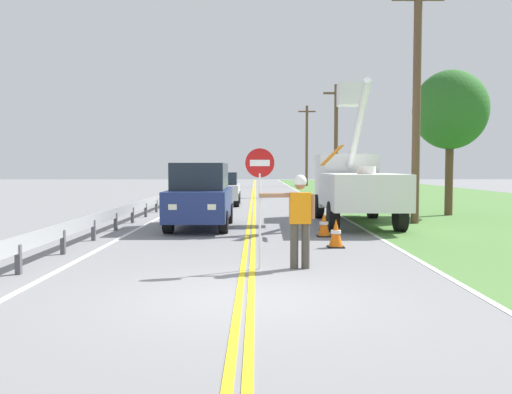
{
  "coord_description": "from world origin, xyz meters",
  "views": [
    {
      "loc": [
        0.17,
        -7.99,
        1.97
      ],
      "look_at": [
        0.16,
        5.88,
        1.2
      ],
      "focal_mm": 37.81,
      "sensor_mm": 36.0,
      "label": 1
    }
  ],
  "objects_px": {
    "stop_sign_paddle": "(260,181)",
    "roadside_tree_verge": "(451,110)",
    "flagger_worker": "(300,215)",
    "utility_pole_far": "(307,144)",
    "oncoming_suv_nearest": "(201,195)",
    "utility_bucket_truck": "(354,183)",
    "traffic_cone_mid": "(324,225)",
    "utility_pole_mid": "(336,138)",
    "utility_pole_near": "(417,98)",
    "traffic_cone_lead": "(336,234)",
    "oncoming_sedan_second": "(222,189)"
  },
  "relations": [
    {
      "from": "flagger_worker",
      "to": "utility_pole_far",
      "type": "xyz_separation_m",
      "value": [
        4.47,
        46.13,
        3.32
      ]
    },
    {
      "from": "flagger_worker",
      "to": "utility_bucket_truck",
      "type": "relative_size",
      "value": 0.27
    },
    {
      "from": "flagger_worker",
      "to": "traffic_cone_lead",
      "type": "distance_m",
      "value": 3.06
    },
    {
      "from": "utility_bucket_truck",
      "to": "traffic_cone_lead",
      "type": "relative_size",
      "value": 9.78
    },
    {
      "from": "oncoming_sedan_second",
      "to": "utility_pole_mid",
      "type": "height_order",
      "value": "utility_pole_mid"
    },
    {
      "from": "utility_pole_near",
      "to": "utility_pole_mid",
      "type": "distance_m",
      "value": 18.78
    },
    {
      "from": "roadside_tree_verge",
      "to": "utility_pole_mid",
      "type": "bearing_deg",
      "value": 98.5
    },
    {
      "from": "oncoming_suv_nearest",
      "to": "utility_pole_far",
      "type": "relative_size",
      "value": 0.55
    },
    {
      "from": "utility_pole_near",
      "to": "traffic_cone_lead",
      "type": "height_order",
      "value": "utility_pole_near"
    },
    {
      "from": "utility_bucket_truck",
      "to": "utility_pole_near",
      "type": "distance_m",
      "value": 3.66
    },
    {
      "from": "utility_pole_mid",
      "to": "utility_pole_far",
      "type": "bearing_deg",
      "value": 90.77
    },
    {
      "from": "utility_pole_far",
      "to": "roadside_tree_verge",
      "type": "xyz_separation_m",
      "value": [
        2.58,
        -34.49,
        -0.1
      ]
    },
    {
      "from": "traffic_cone_lead",
      "to": "oncoming_sedan_second",
      "type": "bearing_deg",
      "value": 104.19
    },
    {
      "from": "flagger_worker",
      "to": "oncoming_sedan_second",
      "type": "xyz_separation_m",
      "value": [
        -2.65,
        17.65,
        -0.21
      ]
    },
    {
      "from": "utility_pole_near",
      "to": "traffic_cone_lead",
      "type": "bearing_deg",
      "value": -122.46
    },
    {
      "from": "utility_pole_near",
      "to": "utility_pole_far",
      "type": "relative_size",
      "value": 1.0
    },
    {
      "from": "utility_pole_mid",
      "to": "traffic_cone_lead",
      "type": "height_order",
      "value": "utility_pole_mid"
    },
    {
      "from": "stop_sign_paddle",
      "to": "roadside_tree_verge",
      "type": "height_order",
      "value": "roadside_tree_verge"
    },
    {
      "from": "utility_bucket_truck",
      "to": "utility_pole_mid",
      "type": "distance_m",
      "value": 18.87
    },
    {
      "from": "stop_sign_paddle",
      "to": "traffic_cone_lead",
      "type": "distance_m",
      "value": 3.65
    },
    {
      "from": "utility_bucket_truck",
      "to": "utility_pole_far",
      "type": "distance_m",
      "value": 37.64
    },
    {
      "from": "stop_sign_paddle",
      "to": "utility_bucket_truck",
      "type": "distance_m",
      "value": 9.33
    },
    {
      "from": "oncoming_suv_nearest",
      "to": "utility_pole_mid",
      "type": "height_order",
      "value": "utility_pole_mid"
    },
    {
      "from": "flagger_worker",
      "to": "utility_pole_far",
      "type": "height_order",
      "value": "utility_pole_far"
    },
    {
      "from": "traffic_cone_lead",
      "to": "oncoming_suv_nearest",
      "type": "bearing_deg",
      "value": 131.42
    },
    {
      "from": "oncoming_suv_nearest",
      "to": "utility_pole_near",
      "type": "xyz_separation_m",
      "value": [
        7.37,
        1.43,
        3.3
      ]
    },
    {
      "from": "stop_sign_paddle",
      "to": "utility_pole_near",
      "type": "relative_size",
      "value": 0.28
    },
    {
      "from": "utility_pole_far",
      "to": "oncoming_suv_nearest",
      "type": "bearing_deg",
      "value": -100.3
    },
    {
      "from": "utility_bucket_truck",
      "to": "utility_pole_near",
      "type": "bearing_deg",
      "value": -5.45
    },
    {
      "from": "flagger_worker",
      "to": "roadside_tree_verge",
      "type": "height_order",
      "value": "roadside_tree_verge"
    },
    {
      "from": "stop_sign_paddle",
      "to": "utility_pole_mid",
      "type": "height_order",
      "value": "utility_pole_mid"
    },
    {
      "from": "oncoming_sedan_second",
      "to": "traffic_cone_lead",
      "type": "distance_m",
      "value": 15.36
    },
    {
      "from": "stop_sign_paddle",
      "to": "utility_pole_near",
      "type": "bearing_deg",
      "value": 57.05
    },
    {
      "from": "oncoming_sedan_second",
      "to": "stop_sign_paddle",
      "type": "bearing_deg",
      "value": -83.94
    },
    {
      "from": "stop_sign_paddle",
      "to": "utility_pole_near",
      "type": "height_order",
      "value": "utility_pole_near"
    },
    {
      "from": "oncoming_suv_nearest",
      "to": "roadside_tree_verge",
      "type": "relative_size",
      "value": 0.78
    },
    {
      "from": "flagger_worker",
      "to": "stop_sign_paddle",
      "type": "height_order",
      "value": "stop_sign_paddle"
    },
    {
      "from": "utility_bucket_truck",
      "to": "utility_pole_mid",
      "type": "relative_size",
      "value": 0.89
    },
    {
      "from": "oncoming_sedan_second",
      "to": "utility_pole_near",
      "type": "xyz_separation_m",
      "value": [
        7.38,
        -9.2,
        3.53
      ]
    },
    {
      "from": "utility_pole_far",
      "to": "traffic_cone_mid",
      "type": "xyz_separation_m",
      "value": [
        -3.39,
        -41.29,
        -4.03
      ]
    },
    {
      "from": "oncoming_sedan_second",
      "to": "utility_pole_near",
      "type": "distance_m",
      "value": 12.31
    },
    {
      "from": "stop_sign_paddle",
      "to": "roadside_tree_verge",
      "type": "distance_m",
      "value": 14.29
    },
    {
      "from": "flagger_worker",
      "to": "traffic_cone_mid",
      "type": "bearing_deg",
      "value": 77.32
    },
    {
      "from": "utility_bucket_truck",
      "to": "traffic_cone_mid",
      "type": "relative_size",
      "value": 9.78
    },
    {
      "from": "stop_sign_paddle",
      "to": "traffic_cone_lead",
      "type": "bearing_deg",
      "value": 56.06
    },
    {
      "from": "roadside_tree_verge",
      "to": "oncoming_sedan_second",
      "type": "bearing_deg",
      "value": 148.24
    },
    {
      "from": "roadside_tree_verge",
      "to": "oncoming_suv_nearest",
      "type": "bearing_deg",
      "value": -154.48
    },
    {
      "from": "flagger_worker",
      "to": "traffic_cone_mid",
      "type": "relative_size",
      "value": 2.61
    },
    {
      "from": "flagger_worker",
      "to": "utility_pole_mid",
      "type": "bearing_deg",
      "value": 80.15
    },
    {
      "from": "stop_sign_paddle",
      "to": "utility_pole_far",
      "type": "distance_m",
      "value": 46.54
    }
  ]
}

